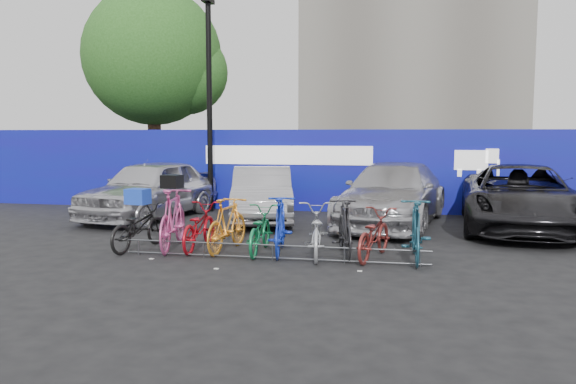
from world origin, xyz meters
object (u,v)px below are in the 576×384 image
(bike_3, at_px, (227,225))
(bike_1, at_px, (173,219))
(tree, at_px, (159,60))
(car_3, at_px, (520,198))
(bike_0, at_px, (139,227))
(bike_6, at_px, (316,231))
(car_2, at_px, (393,194))
(bike_9, at_px, (416,230))
(car_0, at_px, (150,189))
(bike_7, at_px, (345,227))
(bike_2, at_px, (199,227))
(bike_4, at_px, (260,230))
(lamppost, at_px, (209,99))
(car_1, at_px, (262,194))
(bike_rack, at_px, (273,252))
(bike_5, at_px, (280,225))
(bike_8, at_px, (373,234))

(bike_3, bearing_deg, bike_1, 8.04)
(tree, relative_size, car_3, 1.40)
(bike_0, height_order, bike_6, bike_6)
(tree, bearing_deg, car_2, -34.54)
(bike_0, bearing_deg, bike_1, -157.70)
(bike_9, bearing_deg, car_0, -30.26)
(tree, relative_size, bike_9, 4.20)
(bike_0, xyz_separation_m, bike_7, (4.06, 0.21, 0.08))
(bike_2, xyz_separation_m, bike_7, (2.88, -0.00, 0.08))
(bike_4, relative_size, bike_7, 0.96)
(lamppost, bearing_deg, car_1, -38.10)
(bike_0, bearing_deg, bike_9, -169.95)
(bike_9, bearing_deg, bike_7, -10.95)
(bike_rack, height_order, bike_5, bike_5)
(car_0, height_order, bike_4, car_0)
(bike_1, xyz_separation_m, bike_8, (3.93, -0.12, -0.16))
(bike_rack, height_order, car_0, car_0)
(bike_0, relative_size, bike_8, 1.00)
(tree, height_order, car_2, tree)
(car_2, bearing_deg, car_0, -167.06)
(bike_0, xyz_separation_m, bike_8, (4.60, 0.03, 0.00))
(bike_rack, distance_m, bike_5, 0.69)
(bike_rack, relative_size, car_2, 1.06)
(bike_4, distance_m, bike_8, 2.16)
(car_3, bearing_deg, bike_5, -137.87)
(car_1, bearing_deg, bike_5, -85.09)
(car_1, bearing_deg, bike_4, -90.55)
(bike_4, bearing_deg, bike_0, 0.77)
(lamppost, distance_m, bike_9, 8.43)
(bike_0, distance_m, bike_9, 5.35)
(bike_rack, distance_m, car_2, 5.05)
(bike_5, bearing_deg, tree, -63.18)
(bike_0, xyz_separation_m, bike_5, (2.84, 0.10, 0.10))
(tree, bearing_deg, bike_3, -60.24)
(car_0, relative_size, bike_1, 2.33)
(bike_rack, xyz_separation_m, bike_3, (-1.04, 0.62, 0.36))
(bike_4, bearing_deg, bike_2, -6.27)
(bike_0, height_order, bike_8, same)
(car_1, height_order, bike_2, car_1)
(bike_2, height_order, bike_6, bike_6)
(bike_4, height_order, bike_9, bike_9)
(car_0, relative_size, bike_2, 2.72)
(car_2, bearing_deg, bike_1, -126.05)
(bike_2, bearing_deg, tree, -63.05)
(car_3, relative_size, bike_6, 3.01)
(lamppost, relative_size, car_3, 1.10)
(lamppost, relative_size, car_0, 1.30)
(bike_8, relative_size, bike_9, 0.93)
(bike_3, distance_m, bike_5, 1.06)
(car_0, height_order, bike_7, car_0)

